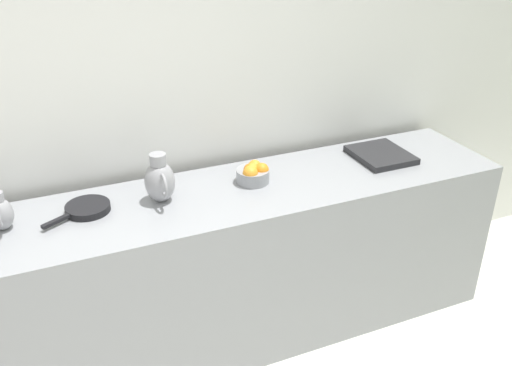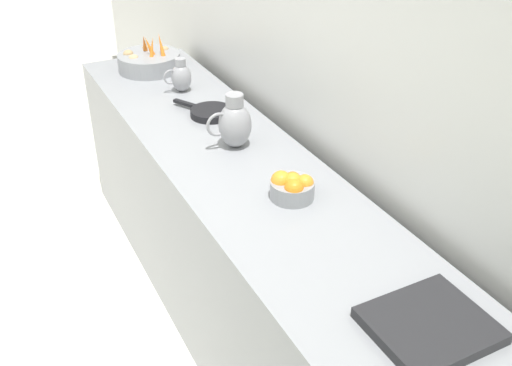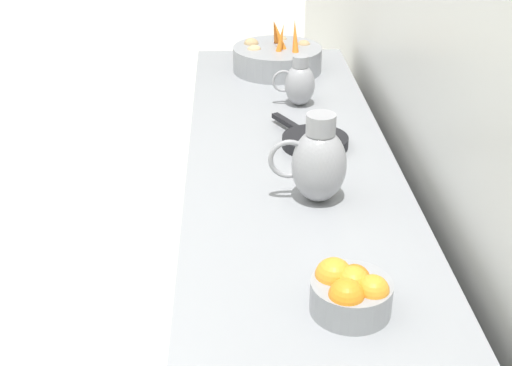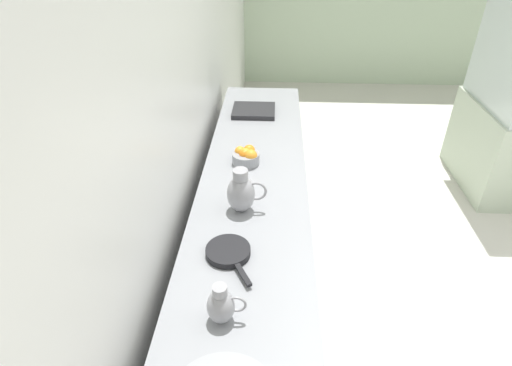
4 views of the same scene
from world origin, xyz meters
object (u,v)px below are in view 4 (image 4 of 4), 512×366
(metal_pitcher_short, at_px, (221,305))
(metal_pitcher_tall, at_px, (241,192))
(orange_bowl, at_px, (246,156))
(skillet_on_counter, at_px, (229,252))

(metal_pitcher_short, bearing_deg, metal_pitcher_tall, 88.36)
(orange_bowl, distance_m, metal_pitcher_short, 1.23)
(skillet_on_counter, bearing_deg, metal_pitcher_tall, 84.54)
(orange_bowl, height_order, metal_pitcher_tall, metal_pitcher_tall)
(orange_bowl, height_order, skillet_on_counter, orange_bowl)
(metal_pitcher_short, bearing_deg, orange_bowl, 89.50)
(metal_pitcher_short, distance_m, skillet_on_counter, 0.38)
(orange_bowl, bearing_deg, metal_pitcher_tall, -88.83)
(orange_bowl, bearing_deg, metal_pitcher_short, -90.50)
(metal_pitcher_tall, bearing_deg, orange_bowl, 91.17)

